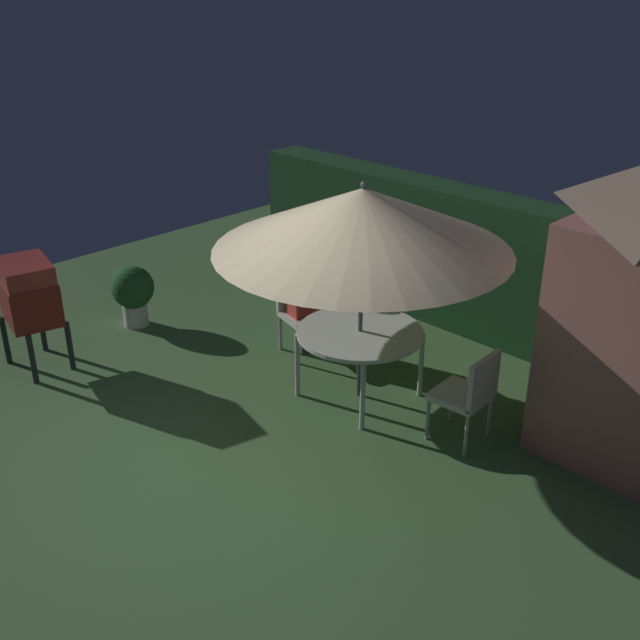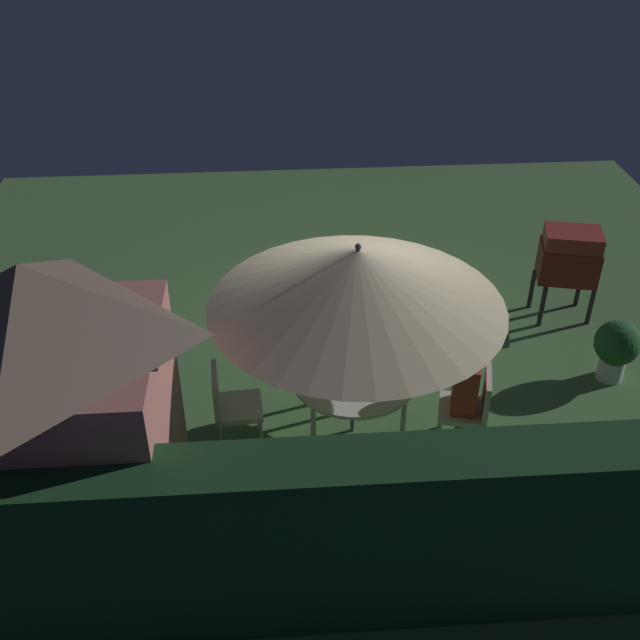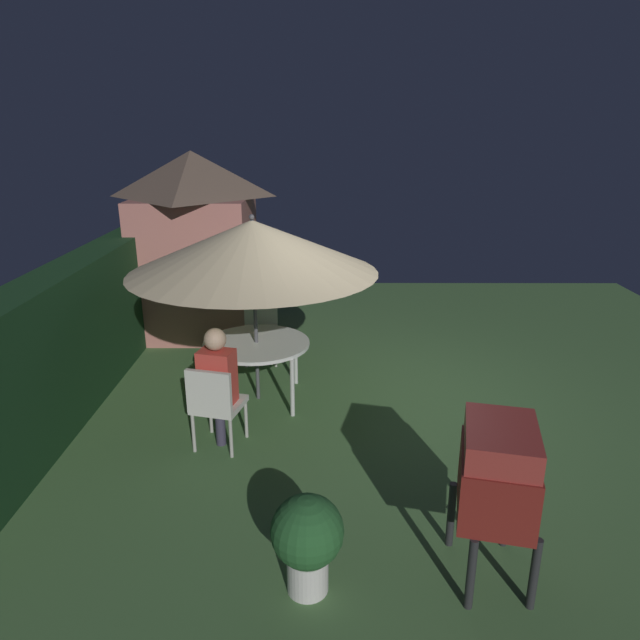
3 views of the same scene
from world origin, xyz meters
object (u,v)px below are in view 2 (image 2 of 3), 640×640
(garden_shed, at_px, (55,414))
(patio_table, at_px, (354,380))
(patio_umbrella, at_px, (357,278))
(bbq_grill, at_px, (569,257))
(person_in_red, at_px, (466,383))
(potted_plant_by_shed, at_px, (616,347))
(chair_far_side, at_px, (230,403))
(chair_near_shed, at_px, (472,405))

(garden_shed, relative_size, patio_table, 2.23)
(patio_umbrella, bearing_deg, bbq_grill, -145.43)
(patio_umbrella, bearing_deg, person_in_red, 165.60)
(patio_table, height_order, person_in_red, person_in_red)
(garden_shed, height_order, potted_plant_by_shed, garden_shed)
(garden_shed, relative_size, chair_far_side, 3.08)
(chair_near_shed, bearing_deg, patio_umbrella, -14.40)
(potted_plant_by_shed, relative_size, person_in_red, 0.59)
(garden_shed, distance_m, potted_plant_by_shed, 5.91)
(bbq_grill, bearing_deg, chair_near_shed, 52.72)
(garden_shed, distance_m, chair_far_side, 1.91)
(patio_table, height_order, chair_near_shed, chair_near_shed)
(chair_far_side, distance_m, person_in_red, 2.31)
(chair_near_shed, height_order, person_in_red, person_in_red)
(bbq_grill, height_order, potted_plant_by_shed, bbq_grill)
(person_in_red, bearing_deg, chair_near_shed, 165.60)
(potted_plant_by_shed, bearing_deg, person_in_red, 25.55)
(garden_shed, xyz_separation_m, chair_far_side, (-1.29, -1.10, -0.89))
(bbq_grill, relative_size, person_in_red, 0.95)
(person_in_red, bearing_deg, bbq_grill, -128.85)
(garden_shed, height_order, bbq_grill, garden_shed)
(patio_umbrella, distance_m, person_in_red, 1.52)
(chair_near_shed, bearing_deg, garden_shed, 13.61)
(chair_near_shed, bearing_deg, chair_far_side, -5.09)
(potted_plant_by_shed, xyz_separation_m, person_in_red, (1.95, 0.93, 0.35))
(patio_umbrella, bearing_deg, patio_table, -95.36)
(garden_shed, height_order, chair_near_shed, garden_shed)
(potted_plant_by_shed, bearing_deg, chair_far_side, 9.94)
(patio_table, height_order, patio_umbrella, patio_umbrella)
(garden_shed, relative_size, chair_near_shed, 3.08)
(chair_near_shed, height_order, chair_far_side, same)
(chair_far_side, bearing_deg, bbq_grill, -153.44)
(chair_near_shed, xyz_separation_m, person_in_red, (0.08, -0.02, 0.26))
(chair_far_side, distance_m, potted_plant_by_shed, 4.31)
(patio_table, bearing_deg, potted_plant_by_shed, -167.55)
(patio_umbrella, relative_size, person_in_red, 2.21)
(chair_near_shed, bearing_deg, patio_table, -14.40)
(patio_table, xyz_separation_m, patio_umbrella, (0.00, 0.00, 1.18))
(chair_far_side, bearing_deg, chair_near_shed, 174.91)
(patio_table, bearing_deg, chair_near_shed, 165.60)
(patio_umbrella, distance_m, chair_far_side, 1.82)
(garden_shed, xyz_separation_m, chair_near_shed, (-3.66, -0.89, -0.89))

